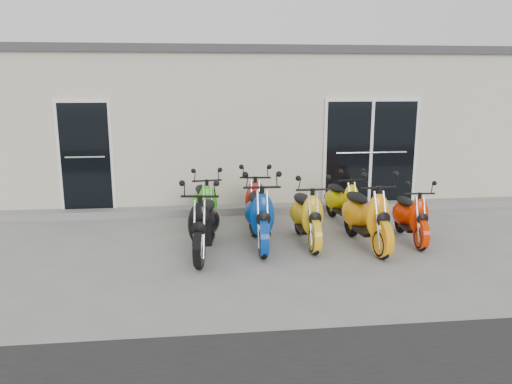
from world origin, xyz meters
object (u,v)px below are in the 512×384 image
(scooter_front_blue, at_px, (259,207))
(scooter_front_orange_a, at_px, (307,207))
(scooter_back_red, at_px, (255,194))
(scooter_back_green, at_px, (205,197))
(scooter_back_yellow, at_px, (343,195))
(scooter_front_black, at_px, (204,216))
(scooter_front_orange_b, at_px, (366,207))
(scooter_front_red, at_px, (411,209))

(scooter_front_blue, height_order, scooter_front_orange_a, scooter_front_blue)
(scooter_front_blue, bearing_deg, scooter_back_red, 88.20)
(scooter_back_green, distance_m, scooter_back_yellow, 2.59)
(scooter_front_black, height_order, scooter_front_orange_b, scooter_front_orange_b)
(scooter_front_blue, height_order, scooter_back_yellow, scooter_front_blue)
(scooter_front_blue, height_order, scooter_front_orange_b, same)
(scooter_front_black, bearing_deg, scooter_back_red, 63.84)
(scooter_back_green, distance_m, scooter_back_red, 0.93)
(scooter_front_orange_a, height_order, scooter_back_yellow, scooter_front_orange_a)
(scooter_front_red, bearing_deg, scooter_back_green, 165.34)
(scooter_front_orange_a, bearing_deg, scooter_front_red, -2.91)
(scooter_front_blue, distance_m, scooter_front_orange_b, 1.72)
(scooter_front_orange_a, height_order, scooter_front_orange_b, scooter_front_orange_b)
(scooter_front_black, height_order, scooter_front_blue, scooter_front_blue)
(scooter_front_blue, bearing_deg, scooter_front_orange_b, -6.02)
(scooter_front_orange_b, bearing_deg, scooter_front_blue, 167.43)
(scooter_back_green, relative_size, scooter_back_yellow, 1.07)
(scooter_front_black, relative_size, scooter_back_red, 1.02)
(scooter_back_green, bearing_deg, scooter_front_red, -24.78)
(scooter_front_orange_b, distance_m, scooter_back_green, 2.91)
(scooter_front_orange_b, distance_m, scooter_front_red, 0.88)
(scooter_front_black, distance_m, scooter_back_red, 1.72)
(scooter_back_green, bearing_deg, scooter_front_orange_a, -39.26)
(scooter_front_black, relative_size, scooter_back_yellow, 1.14)
(scooter_front_red, distance_m, scooter_back_green, 3.61)
(scooter_front_orange_a, distance_m, scooter_back_green, 1.97)
(scooter_back_green, bearing_deg, scooter_front_orange_b, -33.91)
(scooter_front_blue, distance_m, scooter_front_orange_a, 0.79)
(scooter_back_green, height_order, scooter_back_red, scooter_back_red)
(scooter_front_black, bearing_deg, scooter_back_yellow, 37.76)
(scooter_front_black, distance_m, scooter_front_orange_a, 1.74)
(scooter_front_black, distance_m, scooter_front_red, 3.48)
(scooter_front_red, bearing_deg, scooter_front_black, -170.79)
(scooter_front_orange_a, xyz_separation_m, scooter_back_yellow, (0.93, 1.12, -0.06))
(scooter_front_blue, relative_size, scooter_front_orange_b, 1.00)
(scooter_front_orange_b, height_order, scooter_back_green, scooter_front_orange_b)
(scooter_front_orange_b, relative_size, scooter_back_yellow, 1.19)
(scooter_front_blue, distance_m, scooter_front_red, 2.56)
(scooter_front_blue, relative_size, scooter_back_green, 1.11)
(scooter_front_black, height_order, scooter_back_green, scooter_front_black)
(scooter_front_red, xyz_separation_m, scooter_back_green, (-3.43, 1.13, 0.04))
(scooter_back_red, bearing_deg, scooter_front_orange_a, -47.80)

